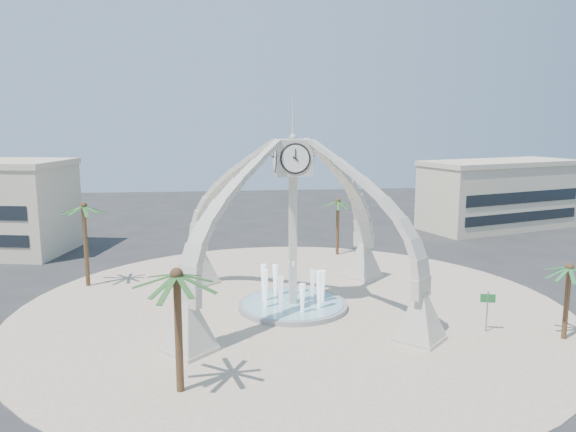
{
  "coord_description": "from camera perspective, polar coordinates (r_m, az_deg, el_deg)",
  "views": [
    {
      "loc": [
        -5.02,
        -39.03,
        13.65
      ],
      "look_at": [
        -0.11,
        2.0,
        6.55
      ],
      "focal_mm": 35.0,
      "sensor_mm": 36.0,
      "label": 1
    }
  ],
  "objects": [
    {
      "name": "palm_south",
      "position": [
        28.17,
        -11.25,
        -6.01
      ],
      "size": [
        5.22,
        5.22,
        6.96
      ],
      "rotation": [
        0.0,
        0.0,
        0.32
      ],
      "color": "brown",
      "rests_on": "ground"
    },
    {
      "name": "palm_east",
      "position": [
        38.8,
        26.7,
        -4.77
      ],
      "size": [
        3.92,
        3.92,
        5.31
      ],
      "rotation": [
        0.0,
        0.0,
        0.21
      ],
      "color": "brown",
      "rests_on": "ground"
    },
    {
      "name": "fountain",
      "position": [
        41.56,
        0.49,
        -9.0
      ],
      "size": [
        8.0,
        8.0,
        3.62
      ],
      "color": "#99989B",
      "rests_on": "ground"
    },
    {
      "name": "ground",
      "position": [
        41.65,
        0.49,
        -9.38
      ],
      "size": [
        140.0,
        140.0,
        0.0
      ],
      "primitive_type": "plane",
      "color": "#282828",
      "rests_on": "ground"
    },
    {
      "name": "building_ne",
      "position": [
        76.2,
        20.61,
        2.09
      ],
      "size": [
        21.87,
        14.17,
        8.6
      ],
      "rotation": [
        0.0,
        0.0,
        0.31
      ],
      "color": "beige",
      "rests_on": "ground"
    },
    {
      "name": "palm_north",
      "position": [
        56.75,
        5.1,
        1.44
      ],
      "size": [
        4.13,
        4.13,
        6.23
      ],
      "rotation": [
        0.0,
        0.0,
        0.21
      ],
      "color": "brown",
      "rests_on": "ground"
    },
    {
      "name": "street_sign",
      "position": [
        38.8,
        19.61,
        -8.35
      ],
      "size": [
        0.98,
        0.32,
        2.76
      ],
      "rotation": [
        0.0,
        0.0,
        -0.3
      ],
      "color": "slate",
      "rests_on": "ground"
    },
    {
      "name": "plaza",
      "position": [
        41.64,
        0.49,
        -9.34
      ],
      "size": [
        40.0,
        40.0,
        0.06
      ],
      "primitive_type": "cylinder",
      "color": "beige",
      "rests_on": "ground"
    },
    {
      "name": "palm_west",
      "position": [
        48.41,
        -20.07,
        0.83
      ],
      "size": [
        4.08,
        4.08,
        7.49
      ],
      "rotation": [
        0.0,
        0.0,
        0.06
      ],
      "color": "brown",
      "rests_on": "ground"
    },
    {
      "name": "clock_tower",
      "position": [
        40.0,
        0.5,
        -0.56
      ],
      "size": [
        17.94,
        17.94,
        16.3
      ],
      "color": "beige",
      "rests_on": "ground"
    }
  ]
}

